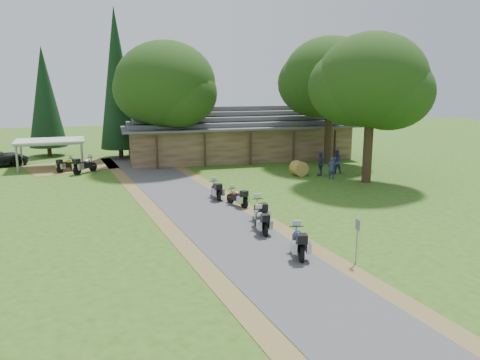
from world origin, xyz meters
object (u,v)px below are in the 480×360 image
object	(u,v)px
hay_bale	(299,168)
motorcycle_carport_a	(66,164)
motorcycle_row_a	(298,240)
motorcycle_row_e	(216,189)
lodge	(237,131)
motorcycle_row_b	(261,220)
motorcycle_row_c	(260,210)
carport	(51,154)
motorcycle_carport_b	(85,164)
motorcycle_row_d	(237,196)

from	to	relation	value
hay_bale	motorcycle_carport_a	bearing A→B (deg)	159.39
motorcycle_row_a	motorcycle_row_e	distance (m)	10.43
lodge	motorcycle_row_b	xyz separation A→B (m)	(-4.75, -22.22, -1.83)
motorcycle_row_b	motorcycle_row_e	world-z (taller)	motorcycle_row_b
motorcycle_row_c	hay_bale	world-z (taller)	motorcycle_row_c
carport	motorcycle_row_c	xyz separation A→B (m)	(12.16, -19.45, -0.50)
motorcycle_row_e	hay_bale	bearing A→B (deg)	-56.65
carport	motorcycle_carport_b	bearing A→B (deg)	-52.68
motorcycle_row_a	motorcycle_carport_a	world-z (taller)	motorcycle_row_a
motorcycle_row_c	hay_bale	distance (m)	12.62
motorcycle_row_a	carport	bearing A→B (deg)	39.72
carport	lodge	bearing A→B (deg)	0.86
carport	motorcycle_row_b	distance (m)	24.04
carport	motorcycle_row_a	xyz separation A→B (m)	(12.31, -24.33, -0.51)
motorcycle_row_b	motorcycle_carport_b	bearing A→B (deg)	29.93
motorcycle_carport_a	hay_bale	world-z (taller)	motorcycle_carport_a
motorcycle_row_b	motorcycle_row_c	distance (m)	1.57
motorcycle_row_e	hay_bale	distance (m)	9.35
motorcycle_carport_a	hay_bale	distance (m)	18.63
motorcycle_row_b	motorcycle_row_a	bearing A→B (deg)	-167.63
carport	motorcycle_carport_a	world-z (taller)	carport
carport	motorcycle_carport_b	xyz separation A→B (m)	(2.83, -3.28, -0.47)
lodge	motorcycle_row_b	world-z (taller)	lodge
motorcycle_row_a	motorcycle_row_d	distance (m)	8.34
carport	motorcycle_row_b	size ratio (longest dim) A/B	3.02
motorcycle_row_d	motorcycle_carport_b	size ratio (longest dim) A/B	0.82
motorcycle_row_a	motorcycle_row_e	bearing A→B (deg)	19.73
motorcycle_row_c	lodge	bearing A→B (deg)	-6.54
motorcycle_row_a	motorcycle_row_c	world-z (taller)	motorcycle_row_c
motorcycle_row_e	motorcycle_row_d	bearing A→B (deg)	-159.01
motorcycle_row_b	motorcycle_carport_a	world-z (taller)	motorcycle_row_b
motorcycle_row_e	motorcycle_carport_b	distance (m)	13.51
lodge	motorcycle_carport_b	size ratio (longest dim) A/B	10.27
motorcycle_row_a	motorcycle_row_e	world-z (taller)	motorcycle_row_a
carport	hay_bale	size ratio (longest dim) A/B	4.79
motorcycle_row_b	motorcycle_carport_a	bearing A→B (deg)	32.10
carport	motorcycle_row_e	size ratio (longest dim) A/B	3.03
motorcycle_row_e	motorcycle_carport_b	bearing A→B (deg)	36.57
motorcycle_row_a	motorcycle_row_c	size ratio (longest dim) A/B	0.98
motorcycle_row_d	motorcycle_carport_a	size ratio (longest dim) A/B	0.96
lodge	motorcycle_row_c	size ratio (longest dim) A/B	10.69
motorcycle_row_e	motorcycle_carport_b	size ratio (longest dim) A/B	0.86
lodge	hay_bale	xyz separation A→B (m)	(2.27, -9.96, -1.88)
motorcycle_row_b	motorcycle_row_c	bearing A→B (deg)	-11.68
lodge	hay_bale	bearing A→B (deg)	-77.14
lodge	motorcycle_row_d	distance (m)	17.96
lodge	motorcycle_row_a	distance (m)	25.99
motorcycle_carport_b	motorcycle_row_e	bearing A→B (deg)	-98.35
carport	motorcycle_carport_a	xyz separation A→B (m)	(1.35, -2.15, -0.58)
motorcycle_carport_b	motorcycle_carport_a	bearing A→B (deg)	96.77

